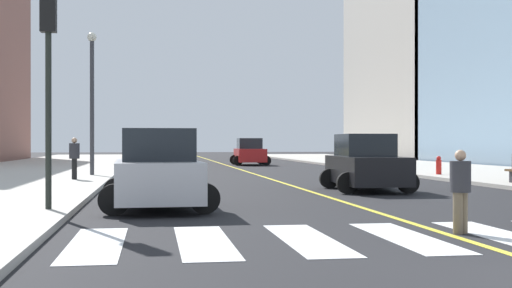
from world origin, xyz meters
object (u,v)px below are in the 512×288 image
(car_gray_fifth, at_px, (153,153))
(pedestrian_crossing, at_px, (460,187))
(car_silver_third, at_px, (158,172))
(street_lamp, at_px, (92,90))
(car_black_fourth, at_px, (366,164))
(car_yellow_nearest, at_px, (155,153))
(fire_hydrant, at_px, (439,165))
(car_green_sixth, at_px, (154,151))
(pedestrian_walking_west, at_px, (74,156))
(car_red_second, at_px, (250,152))
(traffic_light_far_corner, at_px, (48,55))

(car_gray_fifth, xyz_separation_m, pedestrian_crossing, (5.68, -44.78, 0.06))
(car_silver_third, height_order, street_lamp, street_lamp)
(pedestrian_crossing, bearing_deg, car_black_fourth, 50.62)
(car_silver_third, distance_m, pedestrian_crossing, 7.79)
(car_yellow_nearest, distance_m, street_lamp, 15.86)
(fire_hydrant, bearing_deg, car_green_sixth, 110.74)
(pedestrian_walking_west, bearing_deg, fire_hydrant, 83.63)
(car_gray_fifth, bearing_deg, pedestrian_crossing, -82.83)
(car_gray_fifth, relative_size, street_lamp, 0.56)
(car_red_second, xyz_separation_m, car_gray_fifth, (-7.19, 6.53, -0.14))
(car_silver_third, xyz_separation_m, traffic_light_far_corner, (-2.52, -1.08, 2.77))
(car_black_fourth, relative_size, traffic_light_far_corner, 0.89)
(car_silver_third, relative_size, car_gray_fifth, 1.21)
(car_black_fourth, bearing_deg, street_lamp, -41.93)
(car_red_second, distance_m, car_gray_fifth, 9.72)
(car_silver_third, distance_m, fire_hydrant, 19.17)
(car_silver_third, distance_m, street_lamp, 16.25)
(car_silver_third, distance_m, car_black_fourth, 9.16)
(pedestrian_crossing, xyz_separation_m, street_lamp, (-8.54, 21.12, 3.34))
(car_yellow_nearest, height_order, car_red_second, car_yellow_nearest)
(pedestrian_crossing, height_order, fire_hydrant, pedestrian_crossing)
(car_gray_fifth, xyz_separation_m, fire_hydrant, (13.68, -25.74, -0.22))
(car_silver_third, relative_size, fire_hydrant, 5.18)
(car_silver_third, xyz_separation_m, street_lamp, (-3.00, 15.64, 3.25))
(car_yellow_nearest, bearing_deg, car_gray_fifth, 92.95)
(car_red_second, distance_m, pedestrian_walking_west, 23.46)
(car_black_fourth, relative_size, fire_hydrant, 5.11)
(fire_hydrant, bearing_deg, pedestrian_crossing, -112.80)
(car_green_sixth, height_order, traffic_light_far_corner, traffic_light_far_corner)
(car_silver_third, distance_m, traffic_light_far_corner, 3.90)
(car_black_fourth, height_order, street_lamp, street_lamp)
(car_yellow_nearest, distance_m, pedestrian_crossing, 36.76)
(car_yellow_nearest, height_order, car_green_sixth, car_yellow_nearest)
(pedestrian_crossing, bearing_deg, car_yellow_nearest, 68.33)
(fire_hydrant, distance_m, street_lamp, 17.06)
(car_red_second, distance_m, traffic_light_far_corner, 35.29)
(car_green_sixth, relative_size, traffic_light_far_corner, 0.78)
(car_yellow_nearest, bearing_deg, car_black_fourth, -71.99)
(car_silver_third, xyz_separation_m, fire_hydrant, (13.54, 13.56, -0.37))
(car_gray_fifth, distance_m, pedestrian_walking_west, 27.74)
(car_yellow_nearest, height_order, car_gray_fifth, car_yellow_nearest)
(traffic_light_far_corner, bearing_deg, car_yellow_nearest, 85.48)
(car_green_sixth, bearing_deg, pedestrian_crossing, -85.61)
(pedestrian_crossing, xyz_separation_m, fire_hydrant, (8.00, 19.04, -0.28))
(traffic_light_far_corner, xyz_separation_m, street_lamp, (-0.48, 16.72, 0.47))
(car_green_sixth, xyz_separation_m, pedestrian_crossing, (5.61, -55.00, 0.04))
(fire_hydrant, bearing_deg, car_gray_fifth, 117.99)
(car_yellow_nearest, relative_size, traffic_light_far_corner, 0.90)
(car_yellow_nearest, distance_m, car_gray_fifth, 8.44)
(car_silver_third, distance_m, car_gray_fifth, 39.30)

